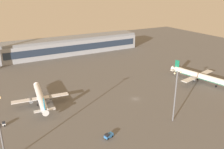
% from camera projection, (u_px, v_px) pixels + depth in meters
% --- Properties ---
extents(ground_plane, '(416.00, 416.00, 0.00)m').
position_uv_depth(ground_plane, '(135.00, 99.00, 142.12)').
color(ground_plane, '#605E5B').
extents(terminal_building, '(136.75, 22.40, 16.40)m').
position_uv_depth(terminal_building, '(72.00, 45.00, 238.80)').
color(terminal_building, '#9EA3AD').
rests_on(terminal_building, ground).
extents(airplane_near_gate, '(35.13, 44.87, 11.58)m').
position_uv_depth(airplane_near_gate, '(199.00, 76.00, 166.84)').
color(airplane_near_gate, silver).
rests_on(airplane_near_gate, ground).
extents(airplane_terminal_side, '(31.45, 40.31, 10.34)m').
position_uv_depth(airplane_terminal_side, '(41.00, 98.00, 134.88)').
color(airplane_terminal_side, white).
rests_on(airplane_terminal_side, ground).
extents(pushback_tug, '(3.19, 2.01, 2.05)m').
position_uv_depth(pushback_tug, '(4.00, 124.00, 114.09)').
color(pushback_tug, white).
rests_on(pushback_tug, ground).
extents(cargo_loader, '(4.52, 3.03, 2.25)m').
position_uv_depth(cargo_loader, '(109.00, 136.00, 104.83)').
color(cargo_loader, '#3372BF').
rests_on(cargo_loader, ground).
extents(apron_light_central, '(4.80, 0.90, 27.29)m').
position_uv_depth(apron_light_central, '(0.00, 127.00, 85.08)').
color(apron_light_central, slate).
rests_on(apron_light_central, ground).
extents(apron_light_west, '(4.80, 0.90, 26.00)m').
position_uv_depth(apron_light_west, '(175.00, 94.00, 113.71)').
color(apron_light_west, slate).
rests_on(apron_light_west, ground).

